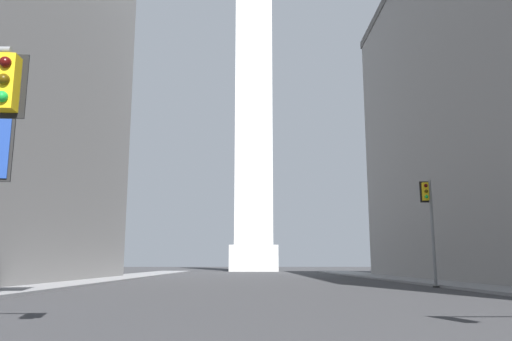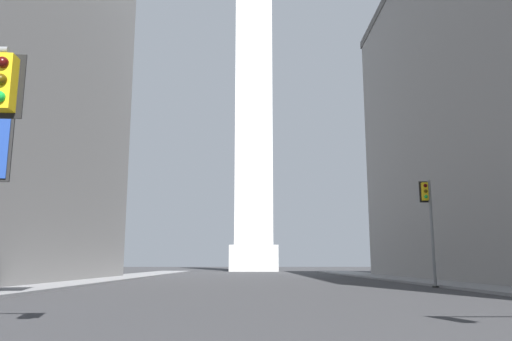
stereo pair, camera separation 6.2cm
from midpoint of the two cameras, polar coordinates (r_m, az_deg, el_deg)
sidewalk_left at (r=35.38m, az=-22.24°, el=-11.98°), size 5.00×108.73×0.15m
sidewalk_right at (r=35.81m, az=22.62°, el=-11.93°), size 5.00×108.73×0.15m
obelisk at (r=98.02m, az=-0.29°, el=11.30°), size 8.54×8.54×78.14m
traffic_light_mid_right at (r=32.33m, az=19.16°, el=-4.97°), size 0.77×0.51×6.48m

